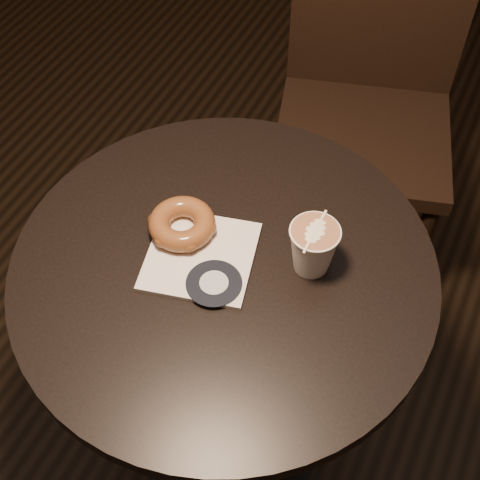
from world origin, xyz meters
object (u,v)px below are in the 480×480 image
Objects in this scene: pastry_bag at (200,256)px; latte_cup at (313,248)px; chair at (371,73)px; doughnut at (182,224)px; cafe_table at (226,325)px.

pastry_bag is 0.18m from latte_cup.
chair is at bearing 99.19° from latte_cup.
doughnut is at bearing -171.42° from latte_cup.
doughnut is at bearing -114.61° from chair.
doughnut is at bearing 164.38° from cafe_table.
cafe_table is at bearing -107.69° from chair.
chair is (0.01, 0.76, 0.05)m from cafe_table.
chair is at bearing 81.98° from doughnut.
latte_cup is (0.17, 0.06, 0.04)m from pastry_bag.
doughnut is (-0.09, 0.03, 0.23)m from cafe_table.
chair is 6.23× the size of pastry_bag.
latte_cup reaches higher than doughnut.
doughnut is (-0.10, -0.74, 0.18)m from chair.
latte_cup is at bearing -97.39° from chair.
chair is 9.55× the size of doughnut.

